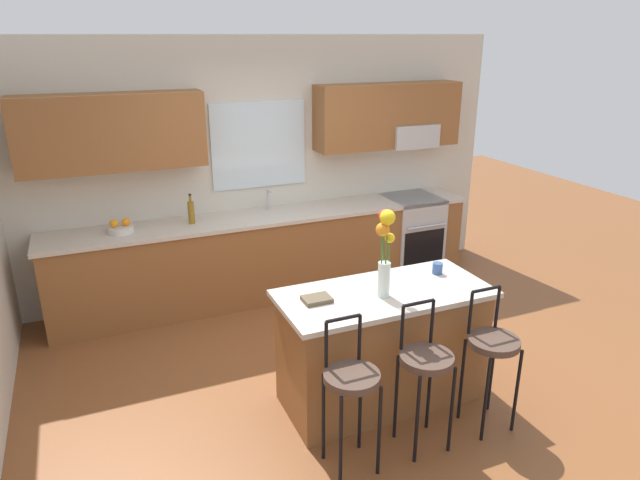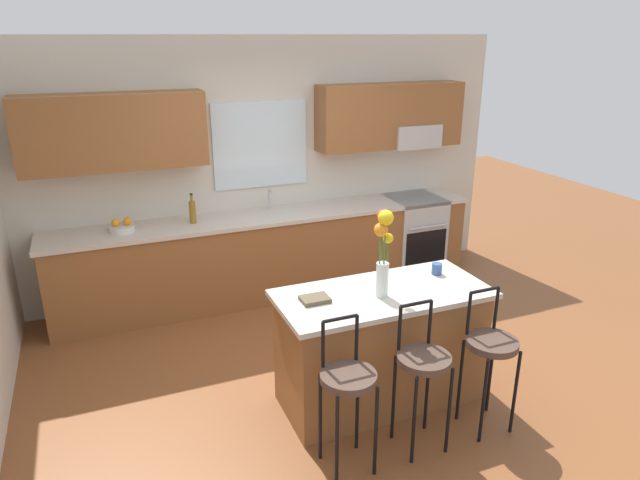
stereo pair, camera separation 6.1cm
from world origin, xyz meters
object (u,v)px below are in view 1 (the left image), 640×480
bar_stool_middle (426,364)px  cookbook (317,299)px  bar_stool_near (351,383)px  bar_stool_far (492,348)px  kitchen_island (382,346)px  bottle_olive_oil (191,212)px  oven_range (411,235)px  mug_ceramic (437,268)px  fruit_bowl_oranges (121,228)px  flower_vase (385,247)px

bar_stool_middle → cookbook: size_ratio=5.21×
bar_stool_near → bar_stool_far: bearing=0.0°
kitchen_island → bar_stool_middle: bar_stool_middle is taller
bottle_olive_oil → bar_stool_near: bearing=-80.9°
kitchen_island → cookbook: 0.71m
bar_stool_near → oven_range: bearing=52.1°
mug_ceramic → cookbook: mug_ceramic is taller
cookbook → fruit_bowl_oranges: 2.40m
oven_range → bar_stool_middle: bar_stool_middle is taller
bar_stool_middle → flower_vase: flower_vase is taller
mug_ceramic → fruit_bowl_oranges: size_ratio=0.38×
bar_stool_middle → mug_ceramic: bearing=52.4°
cookbook → oven_range: bearing=45.0°
oven_range → bar_stool_far: (-1.01, -2.71, 0.18)m
flower_vase → bottle_olive_oil: bearing=113.0°
bar_stool_far → flower_vase: size_ratio=1.58×
bar_stool_middle → bottle_olive_oil: bearing=109.9°
bar_stool_far → flower_vase: bearing=139.4°
bar_stool_middle → fruit_bowl_oranges: fruit_bowl_oranges is taller
flower_vase → bar_stool_near: bearing=-134.2°
oven_range → bar_stool_middle: 3.13m
oven_range → bar_stool_near: bar_stool_near is taller
kitchen_island → mug_ceramic: size_ratio=17.60×
flower_vase → cookbook: size_ratio=3.29×
bar_stool_near → flower_vase: 0.98m
bar_stool_middle → fruit_bowl_oranges: size_ratio=4.34×
bar_stool_near → mug_ceramic: 1.34m
mug_ceramic → bar_stool_middle: bearing=-127.6°
flower_vase → cookbook: flower_vase is taller
bar_stool_near → bar_stool_far: 1.10m
flower_vase → bottle_olive_oil: (-0.94, 2.22, -0.26)m
kitchen_island → mug_ceramic: bearing=13.4°
bottle_olive_oil → kitchen_island: bearing=-65.3°
bottle_olive_oil → cookbook: bearing=-77.5°
cookbook → bar_stool_far: bearing=-30.1°
bar_stool_far → cookbook: 1.28m
oven_range → bar_stool_near: bearing=-127.9°
bar_stool_middle → bar_stool_near: bearing=180.0°
flower_vase → kitchen_island: bearing=51.8°
bar_stool_near → bar_stool_middle: bearing=0.0°
bar_stool_far → cookbook: size_ratio=5.21×
bar_stool_near → cookbook: bearing=87.5°
kitchen_island → fruit_bowl_oranges: fruit_bowl_oranges is taller
bar_stool_far → cookbook: bar_stool_far is taller
mug_ceramic → bottle_olive_oil: 2.54m
bar_stool_far → cookbook: bearing=149.9°
oven_range → cookbook: cookbook is taller
bottle_olive_oil → bar_stool_middle: bearing=-70.1°
oven_range → bar_stool_far: 2.90m
mug_ceramic → cookbook: bearing=-175.4°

